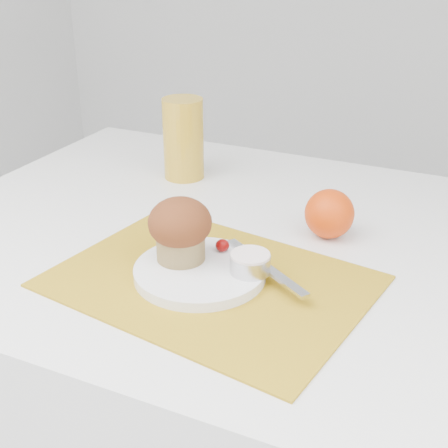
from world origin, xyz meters
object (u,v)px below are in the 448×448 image
at_px(muffin, 180,228).
at_px(juice_glass, 183,139).
at_px(table, 274,425).
at_px(orange, 329,214).
at_px(plate, 200,272).

bearing_deg(muffin, juice_glass, 117.52).
bearing_deg(table, orange, 41.83).
bearing_deg(orange, muffin, -129.68).
distance_m(plate, muffin, 0.07).
xyz_separation_m(orange, juice_glass, (-0.33, 0.13, 0.04)).
xyz_separation_m(plate, muffin, (-0.04, 0.01, 0.06)).
distance_m(table, plate, 0.42).
bearing_deg(table, juice_glass, 145.80).
height_order(table, plate, plate).
height_order(table, orange, orange).
relative_size(table, orange, 15.37).
relative_size(juice_glass, muffin, 1.69).
distance_m(table, juice_glass, 0.56).
bearing_deg(muffin, table, 54.11).
bearing_deg(plate, juice_glass, 121.35).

